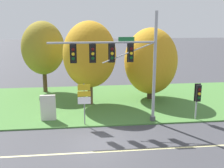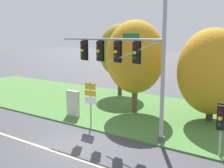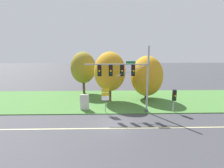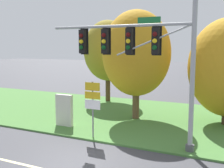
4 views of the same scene
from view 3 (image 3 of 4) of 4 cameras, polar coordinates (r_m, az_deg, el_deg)
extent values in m
plane|color=#3D3D42|center=(18.55, 0.37, -12.66)|extent=(160.00, 160.00, 0.00)
cube|color=beige|center=(17.46, 0.50, -14.25)|extent=(36.00, 0.16, 0.01)
cube|color=#477A38|center=(26.28, -0.20, -5.23)|extent=(48.00, 11.50, 0.10)
cylinder|color=#9EA0A5|center=(20.87, 11.56, 1.35)|extent=(0.22, 0.22, 7.82)
cylinder|color=#4C4C51|center=(21.82, 11.17, -8.41)|extent=(0.40, 0.40, 0.30)
cylinder|color=#9EA0A5|center=(20.12, 1.46, 6.44)|extent=(7.34, 0.14, 0.14)
cylinder|color=#9EA0A5|center=(20.37, 6.63, 4.45)|extent=(3.70, 0.08, 1.47)
cube|color=black|center=(20.39, 6.98, 4.37)|extent=(0.34, 0.28, 1.22)
cube|color=black|center=(20.55, 6.92, 4.42)|extent=(0.46, 0.04, 1.34)
sphere|color=#4C0C0C|center=(20.18, 7.08, 5.15)|extent=(0.22, 0.22, 0.22)
sphere|color=yellow|center=(20.21, 7.06, 4.30)|extent=(0.22, 0.22, 0.22)
sphere|color=#0C4219|center=(20.25, 7.04, 3.46)|extent=(0.22, 0.22, 0.22)
cube|color=black|center=(20.24, 3.31, 4.38)|extent=(0.34, 0.28, 1.22)
cube|color=black|center=(20.40, 3.27, 4.43)|extent=(0.46, 0.04, 1.34)
sphere|color=#4C0C0C|center=(20.03, 3.36, 5.17)|extent=(0.22, 0.22, 0.22)
sphere|color=yellow|center=(20.06, 3.35, 4.32)|extent=(0.22, 0.22, 0.22)
sphere|color=#0C4219|center=(20.10, 3.34, 3.47)|extent=(0.22, 0.22, 0.22)
cube|color=black|center=(20.17, -0.41, 4.38)|extent=(0.34, 0.28, 1.22)
cube|color=black|center=(20.33, -0.42, 4.43)|extent=(0.46, 0.04, 1.34)
sphere|color=#4C0C0C|center=(19.96, -0.40, 5.17)|extent=(0.22, 0.22, 0.22)
sphere|color=yellow|center=(20.00, -0.40, 4.31)|extent=(0.22, 0.22, 0.22)
sphere|color=#0C4219|center=(20.04, -0.40, 3.46)|extent=(0.22, 0.22, 0.22)
cube|color=black|center=(20.19, -4.13, 4.35)|extent=(0.34, 0.28, 1.22)
cube|color=black|center=(20.35, -4.11, 4.41)|extent=(0.46, 0.04, 1.34)
sphere|color=#4C0C0C|center=(19.98, -4.17, 5.15)|extent=(0.22, 0.22, 0.22)
sphere|color=yellow|center=(20.02, -4.16, 4.29)|extent=(0.22, 0.22, 0.22)
sphere|color=#0C4219|center=(20.06, -4.14, 3.44)|extent=(0.22, 0.22, 0.22)
cube|color=#196B33|center=(20.20, 6.15, 7.03)|extent=(1.10, 0.04, 0.28)
cylinder|color=#9EA0A5|center=(22.34, 19.48, -5.29)|extent=(0.12, 0.12, 2.61)
cube|color=black|center=(21.97, 19.79, -3.57)|extent=(0.34, 0.28, 1.22)
cube|color=black|center=(22.11, 19.64, -3.47)|extent=(0.46, 0.04, 1.34)
sphere|color=#4C0C0C|center=(21.73, 20.01, -2.93)|extent=(0.22, 0.22, 0.22)
sphere|color=yellow|center=(21.81, 19.96, -3.69)|extent=(0.22, 0.22, 0.22)
sphere|color=#0C4219|center=(21.88, 19.91, -4.45)|extent=(0.22, 0.22, 0.22)
cylinder|color=slate|center=(20.72, -2.19, -5.40)|extent=(0.08, 0.08, 2.96)
cube|color=gold|center=(20.38, -2.22, -2.14)|extent=(0.86, 0.03, 0.43)
cube|color=gold|center=(20.49, -2.21, -3.39)|extent=(0.90, 0.03, 0.37)
cube|color=white|center=(20.62, -2.20, -4.69)|extent=(0.90, 0.03, 0.48)
cylinder|color=#4C3823|center=(30.00, -9.20, 0.02)|extent=(0.42, 0.42, 3.26)
ellipsoid|color=olive|center=(29.59, -9.37, 5.30)|extent=(4.16, 4.16, 5.20)
cylinder|color=brown|center=(25.27, -0.72, -2.17)|extent=(0.45, 0.45, 3.09)
ellipsoid|color=#C68C1E|center=(24.77, -0.73, 4.08)|extent=(4.47, 4.47, 5.58)
cylinder|color=#423021|center=(26.98, 11.09, -2.49)|extent=(0.48, 0.48, 2.19)
ellipsoid|color=#C68C1E|center=(26.52, 11.29, 2.57)|extent=(4.77, 4.77, 5.96)
cube|color=beige|center=(22.15, -8.97, -5.86)|extent=(1.10, 0.24, 1.90)
cube|color=#4C4C51|center=(22.48, -9.92, -8.04)|extent=(0.10, 0.20, 0.10)
cube|color=#4C4C51|center=(22.38, -7.87, -8.07)|extent=(0.10, 0.20, 0.10)
camera|label=1|loc=(1.21, -26.82, 11.94)|focal=45.00mm
camera|label=2|loc=(12.60, 59.70, -0.47)|focal=45.00mm
camera|label=4|loc=(10.42, 39.90, -6.50)|focal=45.00mm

